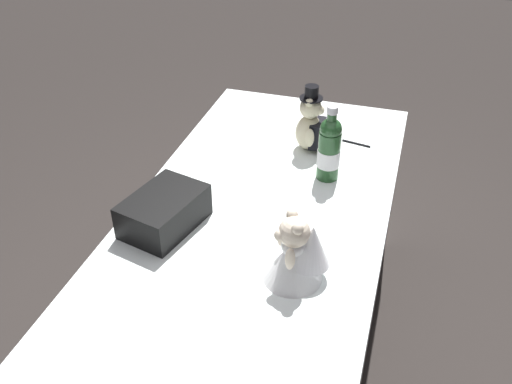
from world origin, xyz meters
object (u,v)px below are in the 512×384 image
(teddy_bear_bride, at_px, (298,252))
(gift_case_black, at_px, (164,211))
(teddy_bear_groom, at_px, (312,126))
(signing_pen, at_px, (355,143))
(champagne_bottle, at_px, (329,148))

(teddy_bear_bride, distance_m, gift_case_black, 0.50)
(teddy_bear_groom, height_order, signing_pen, teddy_bear_groom)
(gift_case_black, bearing_deg, teddy_bear_groom, -29.00)
(signing_pen, relative_size, gift_case_black, 0.40)
(teddy_bear_bride, distance_m, signing_pen, 0.85)
(signing_pen, xyz_separation_m, gift_case_black, (-0.73, 0.53, 0.06))
(champagne_bottle, distance_m, signing_pen, 0.31)
(champagne_bottle, bearing_deg, teddy_bear_bride, -178.29)
(teddy_bear_groom, height_order, champagne_bottle, champagne_bottle)
(teddy_bear_groom, relative_size, champagne_bottle, 0.92)
(teddy_bear_groom, xyz_separation_m, signing_pen, (0.09, -0.17, -0.10))
(teddy_bear_groom, xyz_separation_m, gift_case_black, (-0.65, 0.36, -0.04))
(gift_case_black, bearing_deg, signing_pen, -35.82)
(champagne_bottle, distance_m, gift_case_black, 0.65)
(teddy_bear_groom, distance_m, champagne_bottle, 0.22)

